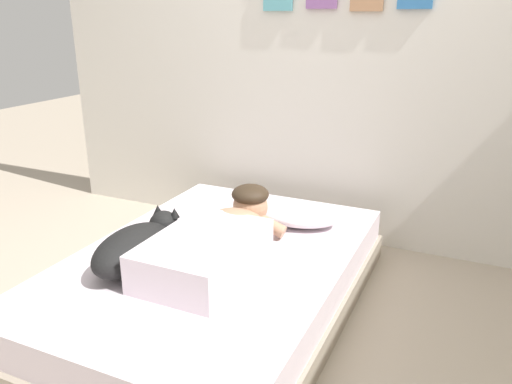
{
  "coord_description": "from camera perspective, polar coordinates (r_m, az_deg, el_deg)",
  "views": [
    {
      "loc": [
        0.85,
        -1.63,
        1.43
      ],
      "look_at": [
        -0.19,
        0.63,
        0.56
      ],
      "focal_mm": 35.63,
      "sensor_mm": 36.0,
      "label": 1
    }
  ],
  "objects": [
    {
      "name": "coffee_cup",
      "position": [
        2.86,
        2.32,
        -3.04
      ],
      "size": [
        0.12,
        0.09,
        0.07
      ],
      "color": "#D84C47",
      "rests_on": "bed"
    },
    {
      "name": "person_lying",
      "position": [
        2.44,
        -4.27,
        -5.37
      ],
      "size": [
        0.43,
        0.92,
        0.27
      ],
      "color": "silver",
      "rests_on": "bed"
    },
    {
      "name": "dog",
      "position": [
        2.44,
        -13.22,
        -5.93
      ],
      "size": [
        0.26,
        0.57,
        0.21
      ],
      "color": "black",
      "rests_on": "bed"
    },
    {
      "name": "cell_phone",
      "position": [
        2.34,
        -4.12,
        -9.35
      ],
      "size": [
        0.07,
        0.14,
        0.01
      ],
      "primitive_type": "cube",
      "color": "black",
      "rests_on": "bed"
    },
    {
      "name": "bed",
      "position": [
        2.62,
        -4.68,
        -10.02
      ],
      "size": [
        1.3,
        1.91,
        0.31
      ],
      "color": "gray",
      "rests_on": "ground"
    },
    {
      "name": "back_wall",
      "position": [
        3.26,
        9.82,
        15.92
      ],
      "size": [
        4.19,
        0.12,
        2.5
      ],
      "color": "silver",
      "rests_on": "ground"
    },
    {
      "name": "ground_plane",
      "position": [
        2.34,
        -2.42,
        -18.5
      ],
      "size": [
        12.38,
        12.38,
        0.0
      ],
      "primitive_type": "plane",
      "color": "tan"
    },
    {
      "name": "pillow",
      "position": [
        2.89,
        4.3,
        -2.4
      ],
      "size": [
        0.52,
        0.32,
        0.11
      ],
      "primitive_type": "ellipsoid",
      "color": "silver",
      "rests_on": "bed"
    }
  ]
}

